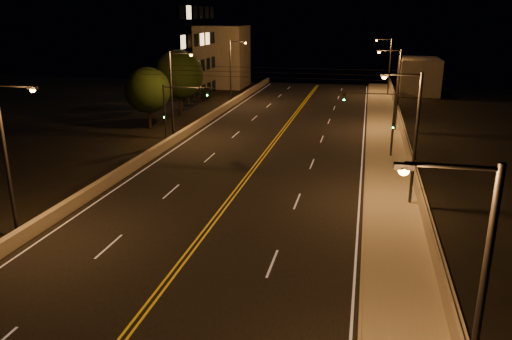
% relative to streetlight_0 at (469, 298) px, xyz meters
% --- Properties ---
extents(road, '(18.00, 120.00, 0.02)m').
position_rel_streetlight_0_xyz_m(road, '(-11.51, 19.56, -5.02)').
color(road, black).
rests_on(road, ground).
extents(sidewalk, '(3.60, 120.00, 0.30)m').
position_rel_streetlight_0_xyz_m(sidewalk, '(-0.71, 19.56, -4.88)').
color(sidewalk, '#9F9A85').
rests_on(sidewalk, ground).
extents(curb, '(0.14, 120.00, 0.15)m').
position_rel_streetlight_0_xyz_m(curb, '(-2.58, 19.56, -4.96)').
color(curb, '#9F9A85').
rests_on(curb, ground).
extents(parapet_wall, '(0.30, 120.00, 1.00)m').
position_rel_streetlight_0_xyz_m(parapet_wall, '(0.94, 19.56, -4.23)').
color(parapet_wall, '#A69D8A').
rests_on(parapet_wall, sidewalk).
extents(jersey_barrier, '(0.45, 120.00, 0.82)m').
position_rel_streetlight_0_xyz_m(jersey_barrier, '(-20.91, 19.56, -4.62)').
color(jersey_barrier, '#A69D8A').
rests_on(jersey_barrier, ground).
extents(distant_building_right, '(6.00, 10.00, 5.48)m').
position_rel_streetlight_0_xyz_m(distant_building_right, '(4.99, 71.63, -2.29)').
color(distant_building_right, slate).
rests_on(distant_building_right, ground).
extents(distant_building_left, '(8.00, 8.00, 10.27)m').
position_rel_streetlight_0_xyz_m(distant_building_left, '(-27.51, 72.26, 0.10)').
color(distant_building_left, slate).
rests_on(distant_building_left, ground).
extents(parapet_rail, '(0.06, 120.00, 0.06)m').
position_rel_streetlight_0_xyz_m(parapet_rail, '(0.94, 19.56, -3.70)').
color(parapet_rail, black).
rests_on(parapet_rail, parapet_wall).
extents(lane_markings, '(17.32, 116.00, 0.00)m').
position_rel_streetlight_0_xyz_m(lane_markings, '(-11.51, 19.49, -5.01)').
color(lane_markings, silver).
rests_on(lane_markings, road).
extents(streetlight_0, '(2.55, 0.28, 8.66)m').
position_rel_streetlight_0_xyz_m(streetlight_0, '(0.00, 0.00, 0.00)').
color(streetlight_0, '#2D2D33').
rests_on(streetlight_0, ground).
extents(streetlight_1, '(2.55, 0.28, 8.66)m').
position_rel_streetlight_0_xyz_m(streetlight_1, '(0.00, 19.72, 0.00)').
color(streetlight_1, '#2D2D33').
rests_on(streetlight_1, ground).
extents(streetlight_2, '(2.55, 0.28, 8.66)m').
position_rel_streetlight_0_xyz_m(streetlight_2, '(0.00, 41.93, 0.00)').
color(streetlight_2, '#2D2D33').
rests_on(streetlight_2, ground).
extents(streetlight_3, '(2.55, 0.28, 8.66)m').
position_rel_streetlight_0_xyz_m(streetlight_3, '(0.00, 67.28, 0.00)').
color(streetlight_3, '#2D2D33').
rests_on(streetlight_3, ground).
extents(streetlight_4, '(2.55, 0.28, 8.66)m').
position_rel_streetlight_0_xyz_m(streetlight_4, '(-21.42, 10.17, 0.00)').
color(streetlight_4, '#2D2D33').
rests_on(streetlight_4, ground).
extents(streetlight_5, '(2.55, 0.28, 8.66)m').
position_rel_streetlight_0_xyz_m(streetlight_5, '(-21.42, 34.05, 0.00)').
color(streetlight_5, '#2D2D33').
rests_on(streetlight_5, ground).
extents(streetlight_6, '(2.55, 0.28, 8.66)m').
position_rel_streetlight_0_xyz_m(streetlight_6, '(-21.42, 56.12, 0.00)').
color(streetlight_6, '#2D2D33').
rests_on(streetlight_6, ground).
extents(traffic_signal_right, '(5.11, 0.31, 5.82)m').
position_rel_streetlight_0_xyz_m(traffic_signal_right, '(-1.54, 31.18, -1.32)').
color(traffic_signal_right, '#2D2D33').
rests_on(traffic_signal_right, ground).
extents(traffic_signal_left, '(5.11, 0.31, 5.82)m').
position_rel_streetlight_0_xyz_m(traffic_signal_left, '(-20.28, 31.18, -1.32)').
color(traffic_signal_left, '#2D2D33').
rests_on(traffic_signal_left, ground).
extents(overhead_wires, '(22.00, 0.03, 0.83)m').
position_rel_streetlight_0_xyz_m(overhead_wires, '(-11.51, 29.06, 2.37)').
color(overhead_wires, black).
extents(tree_0, '(4.92, 4.92, 6.66)m').
position_rel_streetlight_0_xyz_m(tree_0, '(-26.08, 38.13, -0.84)').
color(tree_0, black).
rests_on(tree_0, ground).
extents(tree_1, '(5.92, 5.92, 8.02)m').
position_rel_streetlight_0_xyz_m(tree_1, '(-25.31, 45.64, 0.02)').
color(tree_1, black).
rests_on(tree_1, ground).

